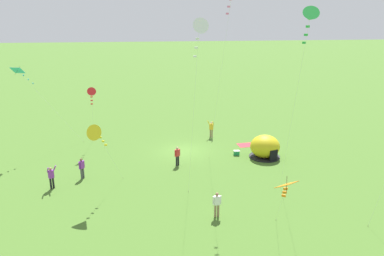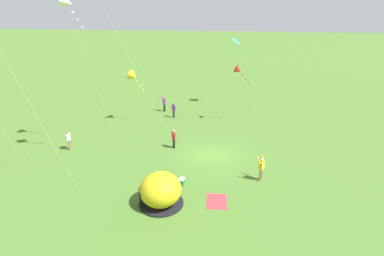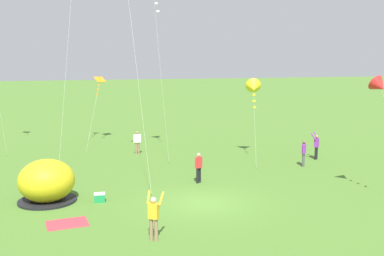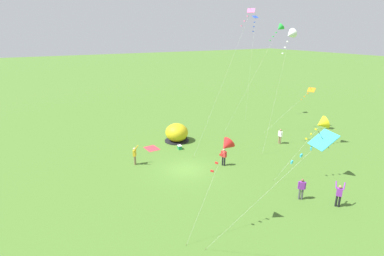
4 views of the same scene
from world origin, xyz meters
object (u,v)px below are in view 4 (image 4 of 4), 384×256
Objects in this scene: person_near_tent at (339,194)px; kite_red at (226,146)px; kite_white at (290,35)px; kite_yellow at (322,124)px; popup_tent at (177,133)px; person_center_field at (280,136)px; kite_pink at (248,18)px; person_strolling at (302,188)px; person_watching_sky at (135,155)px; person_far_back at (224,156)px; kite_blue at (255,22)px; cooler_box at (180,147)px; kite_green at (280,28)px; kite_orange at (309,92)px; kite_cyan at (318,144)px.

person_near_tent is 9.93m from kite_red.
kite_yellow is at bearing -19.82° from kite_white.
person_near_tent is (17.94, 4.24, 0.00)m from popup_tent.
person_center_field is 13.31m from kite_pink.
kite_pink reaches higher than person_strolling.
person_watching_sky is at bearing -98.91° from person_center_field.
person_far_back is 1.00× the size of person_center_field.
kite_blue is (-18.20, 7.59, 8.41)m from kite_yellow.
cooler_box is at bearing -111.12° from kite_pink.
kite_green reaches higher than person_far_back.
person_center_field is at bearing 57.00° from popup_tent.
person_center_field is 0.28× the size of kite_orange.
person_strolling is 0.91× the size of person_watching_sky.
person_watching_sky is at bearing -94.99° from kite_pink.
kite_white is at bearing -67.75° from kite_orange.
person_watching_sky is (1.43, -5.48, 0.78)m from cooler_box.
kite_green is 2.13× the size of kite_orange.
kite_red is 10.83m from kite_yellow.
kite_cyan is at bearing -41.86° from person_center_field.
kite_red is 28.06m from kite_blue.
kite_yellow is 0.39× the size of kite_blue.
person_near_tent reaches higher than person_far_back.
kite_cyan reaches higher than kite_red.
person_near_tent is at bearing 13.28° from popup_tent.
person_near_tent is 1.10× the size of person_strolling.
person_center_field is 0.12× the size of kite_blue.
person_far_back is 0.13× the size of kite_green.
kite_red is at bearing -175.90° from kite_cyan.
kite_red reaches higher than person_center_field.
kite_green reaches higher than cooler_box.
person_near_tent is at bearing -29.34° from kite_yellow.
kite_green is 2.33× the size of kite_yellow.
kite_cyan is at bearing -34.66° from kite_blue.
kite_cyan is at bearing 7.94° from person_watching_sky.
person_far_back is at bearing -54.60° from kite_pink.
kite_blue is (-8.59, -2.14, 8.32)m from kite_orange.
cooler_box is at bearing -148.05° from kite_yellow.
person_strolling and person_center_field have the same top height.
person_watching_sky is 0.15× the size of kite_white.
kite_orange is at bearing 138.55° from person_near_tent.
kite_white is at bearing 51.72° from kite_pink.
cooler_box is at bearing -66.21° from kite_blue.
kite_yellow reaches higher than person_center_field.
cooler_box is at bearing -117.59° from kite_white.
person_far_back is 9.07m from person_center_field.
person_far_back is 0.31× the size of kite_yellow.
kite_red is (13.27, -3.42, 5.38)m from cooler_box.
kite_pink reaches higher than kite_white.
kite_white is (-8.23, 13.07, 6.28)m from kite_red.
person_strolling is at bearing -35.94° from kite_white.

